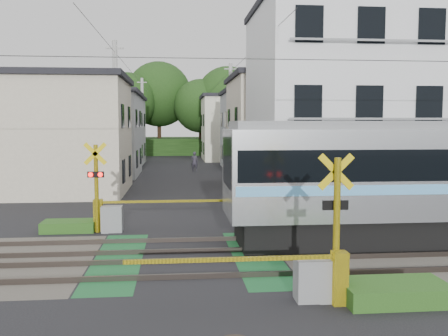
{
  "coord_description": "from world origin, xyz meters",
  "views": [
    {
      "loc": [
        -0.31,
        -13.52,
        3.68
      ],
      "look_at": [
        1.49,
        5.0,
        2.05
      ],
      "focal_mm": 40.0,
      "sensor_mm": 36.0,
      "label": 1
    }
  ],
  "objects": [
    {
      "name": "ground",
      "position": [
        0.0,
        0.0,
        0.0
      ],
      "size": [
        120.0,
        120.0,
        0.0
      ],
      "primitive_type": "plane",
      "color": "black"
    },
    {
      "name": "track_bed",
      "position": [
        0.0,
        0.0,
        0.04
      ],
      "size": [
        120.0,
        120.0,
        0.14
      ],
      "color": "#47423A",
      "rests_on": "ground"
    },
    {
      "name": "crossing_signal_near",
      "position": [
        2.59,
        -3.65,
        0.71
      ],
      "size": [
        4.74,
        0.65,
        3.09
      ],
      "color": "yellow",
      "rests_on": "ground"
    },
    {
      "name": "crossing_signal_far",
      "position": [
        -2.59,
        3.65,
        0.71
      ],
      "size": [
        4.74,
        0.65,
        3.09
      ],
      "color": "yellow",
      "rests_on": "ground"
    },
    {
      "name": "apartment_block",
      "position": [
        8.5,
        9.49,
        4.66
      ],
      "size": [
        10.2,
        8.36,
        9.3
      ],
      "color": "silver",
      "rests_on": "ground"
    },
    {
      "name": "houses_row",
      "position": [
        0.25,
        25.92,
        3.24
      ],
      "size": [
        22.07,
        31.35,
        6.8
      ],
      "color": "beige",
      "rests_on": "ground"
    },
    {
      "name": "tree_hill",
      "position": [
        0.1,
        47.87,
        5.07
      ],
      "size": [
        40.0,
        13.51,
        11.36
      ],
      "color": "#1E3E14",
      "rests_on": "ground"
    },
    {
      "name": "catenary",
      "position": [
        6.0,
        0.03,
        3.7
      ],
      "size": [
        60.0,
        5.04,
        7.0
      ],
      "color": "#2D2D33",
      "rests_on": "ground"
    },
    {
      "name": "utility_poles",
      "position": [
        -1.05,
        23.01,
        4.08
      ],
      "size": [
        7.9,
        42.0,
        8.0
      ],
      "color": "#A5A5A0",
      "rests_on": "ground"
    },
    {
      "name": "pedestrian",
      "position": [
        1.15,
        25.63,
        0.77
      ],
      "size": [
        0.64,
        0.51,
        1.54
      ],
      "primitive_type": "imported",
      "rotation": [
        0.0,
        0.0,
        2.86
      ],
      "color": "#302D38",
      "rests_on": "ground"
    },
    {
      "name": "weed_patches",
      "position": [
        1.76,
        -0.09,
        0.18
      ],
      "size": [
        10.25,
        8.8,
        0.4
      ],
      "color": "#2D5E1E",
      "rests_on": "ground"
    }
  ]
}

